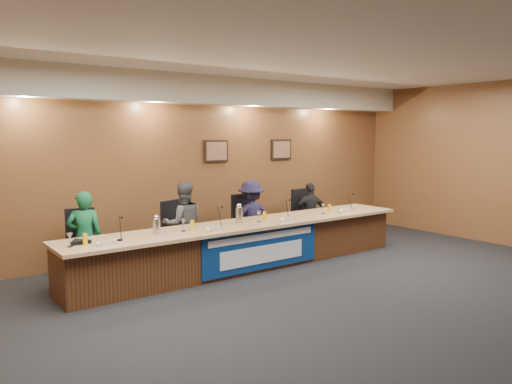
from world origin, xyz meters
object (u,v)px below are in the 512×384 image
Objects in this scene: panelist_c at (251,218)px; carafe_left at (156,227)px; office_chair_a at (83,250)px; speakerphone at (79,242)px; office_chair_c at (248,228)px; office_chair_d at (307,219)px; office_chair_b at (181,237)px; dais_body at (247,246)px; panelist_a at (85,238)px; panelist_d at (311,214)px; carafe_mid at (239,215)px; panelist_b at (183,224)px; banner at (263,249)px.

panelist_c is 5.90× the size of carafe_left.
speakerphone is (-0.28, -0.76, 0.30)m from office_chair_a.
office_chair_d is (1.45, 0.00, 0.00)m from office_chair_c.
panelist_c is 3.33m from speakerphone.
dais_body is at bearing -64.68° from office_chair_b.
panelist_a is 2.84× the size of office_chair_c.
panelist_c is 1.45m from panelist_d.
carafe_mid is (-0.72, -0.76, 0.40)m from office_chair_c.
panelist_c is 2.80× the size of office_chair_a.
panelist_b is (-0.81, 0.67, 0.35)m from dais_body.
speakerphone is (-3.26, -0.76, 0.30)m from office_chair_c.
office_chair_c is 2.11× the size of carafe_left.
office_chair_b is at bearing 22.00° from speakerphone.
banner is 8.55× the size of carafe_mid.
dais_body is 0.55m from carafe_mid.
office_chair_b is at bearing 124.34° from banner.
carafe_left is (-2.19, -0.71, 0.19)m from panelist_c.
panelist_a is 2.84× the size of office_chair_a.
carafe_left is (-1.62, 0.37, 0.48)m from banner.
banner reaches higher than office_chair_b.
speakerphone reaches higher than office_chair_b.
office_chair_b is (-0.81, 1.18, 0.10)m from banner.
panelist_c is at bearing 62.29° from banner.
speakerphone reaches higher than banner.
panelist_a is 5.30× the size of carafe_mid.
office_chair_b is (-2.82, 0.10, -0.13)m from panelist_d.
office_chair_b is (-0.81, 0.77, 0.13)m from dais_body.
speakerphone is (-4.71, -0.66, 0.16)m from panelist_d.
carafe_mid reaches higher than office_chair_d.
panelist_a is at bearing -176.10° from office_chair_c.
office_chair_d is 3.75m from carafe_left.
speakerphone is at bearing 20.30° from panelist_c.
panelist_b is 0.24m from office_chair_b.
carafe_left is at bearing 32.05° from panelist_d.
dais_body is 1.12m from office_chair_b.
dais_body is 12.50× the size of office_chair_d.
banner is at bearing -90.00° from dais_body.
panelist_b reaches higher than panelist_d.
panelist_d is at bearing 8.01° from speakerphone.
office_chair_b is 2.06m from speakerphone.
office_chair_b is 2.11× the size of carafe_left.
panelist_d is at bearing 16.86° from carafe_mid.
panelist_d is (4.43, 0.00, -0.07)m from panelist_a.
office_chair_a is (-4.43, 0.10, -0.13)m from panelist_d.
office_chair_b is 1.21m from carafe_left.
office_chair_d is (2.02, 1.18, 0.10)m from banner.
speakerphone is (-2.70, 0.00, 0.43)m from dais_body.
office_chair_d is (2.02, 0.77, 0.13)m from dais_body.
speakerphone is at bearing -179.90° from carafe_mid.
speakerphone is at bearing -179.16° from office_chair_b.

